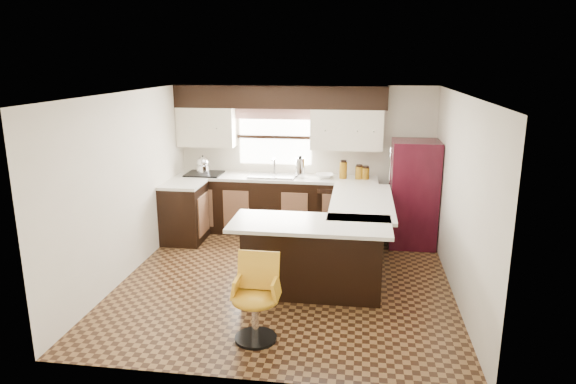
% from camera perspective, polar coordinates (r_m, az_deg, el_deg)
% --- Properties ---
extents(floor, '(4.40, 4.40, 0.00)m').
position_cam_1_polar(floor, '(6.82, -0.22, -9.69)').
color(floor, '#49301A').
rests_on(floor, ground).
extents(ceiling, '(4.40, 4.40, 0.00)m').
position_cam_1_polar(ceiling, '(6.23, -0.24, 10.88)').
color(ceiling, silver).
rests_on(ceiling, wall_back).
extents(wall_back, '(4.40, 0.00, 4.40)m').
position_cam_1_polar(wall_back, '(8.55, 1.92, 3.75)').
color(wall_back, beige).
rests_on(wall_back, floor).
extents(wall_front, '(4.40, 0.00, 4.40)m').
position_cam_1_polar(wall_front, '(4.36, -4.48, -7.00)').
color(wall_front, beige).
rests_on(wall_front, floor).
extents(wall_left, '(0.00, 4.40, 4.40)m').
position_cam_1_polar(wall_left, '(7.03, -17.42, 0.72)').
color(wall_left, beige).
rests_on(wall_left, floor).
extents(wall_right, '(0.00, 4.40, 4.40)m').
position_cam_1_polar(wall_right, '(6.47, 18.51, -0.54)').
color(wall_right, beige).
rests_on(wall_right, floor).
extents(base_cab_back, '(3.30, 0.60, 0.90)m').
position_cam_1_polar(base_cab_back, '(8.50, -1.36, -1.52)').
color(base_cab_back, black).
rests_on(base_cab_back, floor).
extents(base_cab_left, '(0.60, 0.70, 0.90)m').
position_cam_1_polar(base_cab_left, '(8.22, -11.44, -2.36)').
color(base_cab_left, black).
rests_on(base_cab_left, floor).
extents(counter_back, '(3.30, 0.60, 0.04)m').
position_cam_1_polar(counter_back, '(8.38, -1.38, 1.59)').
color(counter_back, silver).
rests_on(counter_back, base_cab_back).
extents(counter_left, '(0.60, 0.70, 0.04)m').
position_cam_1_polar(counter_left, '(8.10, -11.61, 0.84)').
color(counter_left, silver).
rests_on(counter_left, base_cab_left).
extents(soffit, '(3.40, 0.35, 0.36)m').
position_cam_1_polar(soffit, '(8.30, -0.94, 10.54)').
color(soffit, black).
rests_on(soffit, wall_back).
extents(upper_cab_left, '(0.94, 0.35, 0.64)m').
position_cam_1_polar(upper_cab_left, '(8.63, -9.02, 7.17)').
color(upper_cab_left, beige).
rests_on(upper_cab_left, wall_back).
extents(upper_cab_right, '(1.14, 0.35, 0.64)m').
position_cam_1_polar(upper_cab_right, '(8.25, 6.55, 6.93)').
color(upper_cab_right, beige).
rests_on(upper_cab_right, wall_back).
extents(window_pane, '(1.20, 0.02, 0.90)m').
position_cam_1_polar(window_pane, '(8.54, -1.43, 6.12)').
color(window_pane, white).
rests_on(window_pane, wall_back).
extents(valance, '(1.30, 0.06, 0.18)m').
position_cam_1_polar(valance, '(8.45, -1.49, 8.70)').
color(valance, '#D19B93').
rests_on(valance, wall_back).
extents(sink, '(0.75, 0.45, 0.03)m').
position_cam_1_polar(sink, '(8.36, -1.74, 1.82)').
color(sink, '#B2B2B7').
rests_on(sink, counter_back).
extents(dishwasher, '(0.58, 0.03, 0.78)m').
position_cam_1_polar(dishwasher, '(8.13, 5.28, -2.47)').
color(dishwasher, black).
rests_on(dishwasher, floor).
extents(cooktop, '(0.58, 0.50, 0.02)m').
position_cam_1_polar(cooktop, '(8.63, -9.29, 2.02)').
color(cooktop, black).
rests_on(cooktop, counter_back).
extents(peninsula_long, '(0.60, 1.95, 0.90)m').
position_cam_1_polar(peninsula_long, '(7.17, 7.67, -4.71)').
color(peninsula_long, black).
rests_on(peninsula_long, floor).
extents(peninsula_return, '(1.65, 0.60, 0.90)m').
position_cam_1_polar(peninsula_return, '(6.28, 2.72, -7.43)').
color(peninsula_return, black).
rests_on(peninsula_return, floor).
extents(counter_pen_long, '(0.84, 1.95, 0.04)m').
position_cam_1_polar(counter_pen_long, '(7.03, 8.20, -1.09)').
color(counter_pen_long, silver).
rests_on(counter_pen_long, peninsula_long).
extents(counter_pen_return, '(1.89, 0.84, 0.04)m').
position_cam_1_polar(counter_pen_return, '(6.04, 2.50, -3.57)').
color(counter_pen_return, silver).
rests_on(counter_pen_return, peninsula_return).
extents(refrigerator, '(0.70, 0.67, 1.63)m').
position_cam_1_polar(refrigerator, '(8.04, 13.77, -0.18)').
color(refrigerator, '#360914').
rests_on(refrigerator, floor).
extents(bar_chair, '(0.48, 0.48, 0.89)m').
position_cam_1_polar(bar_chair, '(5.30, -3.68, -11.86)').
color(bar_chair, gold).
rests_on(bar_chair, floor).
extents(kettle, '(0.22, 0.22, 0.29)m').
position_cam_1_polar(kettle, '(8.60, -9.44, 3.06)').
color(kettle, silver).
rests_on(kettle, cooktop).
extents(percolator, '(0.15, 0.15, 0.32)m').
position_cam_1_polar(percolator, '(8.28, 1.36, 2.72)').
color(percolator, silver).
rests_on(percolator, counter_back).
extents(mixing_bowl, '(0.30, 0.30, 0.07)m').
position_cam_1_polar(mixing_bowl, '(8.27, 4.09, 1.80)').
color(mixing_bowl, white).
rests_on(mixing_bowl, counter_back).
extents(canister_large, '(0.12, 0.12, 0.26)m').
position_cam_1_polar(canister_large, '(8.26, 6.14, 2.42)').
color(canister_large, '#885B0E').
rests_on(canister_large, counter_back).
extents(canister_med, '(0.12, 0.12, 0.20)m').
position_cam_1_polar(canister_med, '(8.26, 7.90, 2.14)').
color(canister_med, '#885B0E').
rests_on(canister_med, counter_back).
extents(canister_small, '(0.13, 0.13, 0.18)m').
position_cam_1_polar(canister_small, '(8.26, 8.58, 2.05)').
color(canister_small, '#885B0E').
rests_on(canister_small, counter_back).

